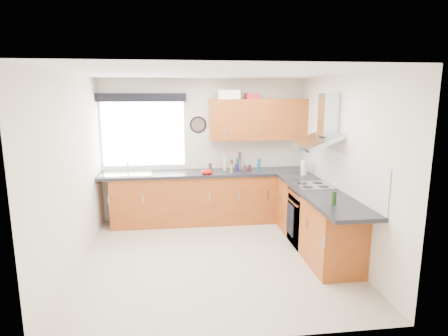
{
  "coord_description": "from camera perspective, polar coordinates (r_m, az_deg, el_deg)",
  "views": [
    {
      "loc": [
        -0.46,
        -4.84,
        2.25
      ],
      "look_at": [
        0.25,
        0.85,
        1.1
      ],
      "focal_mm": 30.0,
      "sensor_mm": 36.0,
      "label": 1
    }
  ],
  "objects": [
    {
      "name": "jar_9",
      "position": [
        6.54,
        3.18,
        -0.09
      ],
      "size": [
        0.06,
        0.06,
        0.09
      ],
      "primitive_type": "cylinder",
      "color": "#521D23",
      "rests_on": "worktop_back"
    },
    {
      "name": "hob_plate",
      "position": [
        5.66,
        13.38,
        -2.59
      ],
      "size": [
        0.52,
        0.52,
        0.01
      ],
      "primitive_type": "cube",
      "color": "#B3BEC7",
      "rests_on": "worktop_right"
    },
    {
      "name": "wall_back",
      "position": [
        6.73,
        -3.12,
        2.77
      ],
      "size": [
        3.6,
        0.02,
        2.5
      ],
      "primitive_type": "cube",
      "color": "silver",
      "rests_on": "ground_plane"
    },
    {
      "name": "jar_0",
      "position": [
        6.53,
        5.32,
        0.44
      ],
      "size": [
        0.06,
        0.06,
        0.22
      ],
      "primitive_type": "cylinder",
      "color": "navy",
      "rests_on": "worktop_back"
    },
    {
      "name": "jar_6",
      "position": [
        6.59,
        2.07,
        0.57
      ],
      "size": [
        0.05,
        0.05,
        0.22
      ],
      "primitive_type": "cylinder",
      "color": "navy",
      "rests_on": "worktop_back"
    },
    {
      "name": "oven",
      "position": [
        5.79,
        13.16,
        -7.32
      ],
      "size": [
        0.56,
        0.58,
        0.85
      ],
      "primitive_type": "cube",
      "color": "black",
      "rests_on": "ground_plane"
    },
    {
      "name": "utensil_pot",
      "position": [
        6.75,
        2.41,
        0.43
      ],
      "size": [
        0.12,
        0.12,
        0.13
      ],
      "primitive_type": "cylinder",
      "rotation": [
        0.0,
        0.0,
        -0.33
      ],
      "color": "gray",
      "rests_on": "worktop_back"
    },
    {
      "name": "kitchen_roll",
      "position": [
        6.36,
        12.11,
        0.02
      ],
      "size": [
        0.12,
        0.12,
        0.24
      ],
      "primitive_type": "cylinder",
      "rotation": [
        0.0,
        0.0,
        -0.15
      ],
      "color": "white",
      "rests_on": "worktop_right"
    },
    {
      "name": "tomato_cluster",
      "position": [
        6.29,
        -2.62,
        -0.62
      ],
      "size": [
        0.2,
        0.2,
        0.07
      ],
      "primitive_type": null,
      "rotation": [
        0.0,
        0.0,
        -0.3
      ],
      "color": "#C40B07",
      "rests_on": "worktop_back"
    },
    {
      "name": "casserole",
      "position": [
        6.48,
        0.89,
        11.13
      ],
      "size": [
        0.41,
        0.33,
        0.15
      ],
      "primitive_type": "cube",
      "rotation": [
        0.0,
        0.0,
        -0.2
      ],
      "color": "white",
      "rests_on": "upper_cabinets"
    },
    {
      "name": "sink",
      "position": [
        6.53,
        -14.62,
        -0.52
      ],
      "size": [
        0.84,
        0.46,
        0.1
      ],
      "primitive_type": null,
      "color": "#B3BEC7",
      "rests_on": "worktop_back"
    },
    {
      "name": "ceiling",
      "position": [
        4.87,
        -1.74,
        14.29
      ],
      "size": [
        3.6,
        3.6,
        0.02
      ],
      "primitive_type": "cube",
      "color": "white",
      "rests_on": "wall_back"
    },
    {
      "name": "wall_left",
      "position": [
        5.12,
        -22.13,
        -0.76
      ],
      "size": [
        0.02,
        3.6,
        2.5
      ],
      "primitive_type": "cube",
      "color": "silver",
      "rests_on": "ground_plane"
    },
    {
      "name": "jar_5",
      "position": [
        6.56,
        1.17,
        0.41
      ],
      "size": [
        0.05,
        0.05,
        0.19
      ],
      "primitive_type": "cylinder",
      "color": "#5F1914",
      "rests_on": "worktop_back"
    },
    {
      "name": "window",
      "position": [
        6.69,
        -12.18,
        5.08
      ],
      "size": [
        1.4,
        0.02,
        1.1
      ],
      "primitive_type": "cube",
      "color": "white",
      "rests_on": "wall_back"
    },
    {
      "name": "worktop_back",
      "position": [
        6.5,
        -2.9,
        -0.8
      ],
      "size": [
        3.6,
        0.62,
        0.05
      ],
      "primitive_type": "cube",
      "color": "black",
      "rests_on": "base_cab_back"
    },
    {
      "name": "base_cab_corner",
      "position": [
        6.88,
        9.73,
        -4.17
      ],
      "size": [
        0.6,
        0.6,
        0.86
      ],
      "primitive_type": "cube",
      "color": "brown",
      "rests_on": "ground_plane"
    },
    {
      "name": "window_blind",
      "position": [
        6.57,
        -12.48,
        10.46
      ],
      "size": [
        1.5,
        0.18,
        0.14
      ],
      "primitive_type": "cube",
      "color": "black",
      "rests_on": "wall_back"
    },
    {
      "name": "jar_8",
      "position": [
        6.55,
        -2.13,
        0.13
      ],
      "size": [
        0.07,
        0.07,
        0.14
      ],
      "primitive_type": "cylinder",
      "color": "#413424",
      "rests_on": "worktop_back"
    },
    {
      "name": "wall_clock",
      "position": [
        6.65,
        -3.97,
        6.58
      ],
      "size": [
        0.3,
        0.04,
        0.3
      ],
      "primitive_type": "cylinder",
      "rotation": [
        1.57,
        0.0,
        0.0
      ],
      "color": "black",
      "rests_on": "wall_back"
    },
    {
      "name": "jar_4",
      "position": [
        6.61,
        0.16,
        0.76
      ],
      "size": [
        0.07,
        0.07,
        0.25
      ],
      "primitive_type": "cylinder",
      "color": "#BEB8A2",
      "rests_on": "worktop_back"
    },
    {
      "name": "storage_box",
      "position": [
        6.56,
        4.31,
        10.89
      ],
      "size": [
        0.25,
        0.22,
        0.1
      ],
      "primitive_type": "cube",
      "rotation": [
        0.0,
        0.0,
        0.14
      ],
      "color": "#B1252A",
      "rests_on": "upper_cabinets"
    },
    {
      "name": "jar_3",
      "position": [
        6.56,
        1.89,
        0.07
      ],
      "size": [
        0.07,
        0.07,
        0.12
      ],
      "primitive_type": "cylinder",
      "color": "navy",
      "rests_on": "worktop_back"
    },
    {
      "name": "base_cab_right",
      "position": [
        5.66,
        13.78,
        -7.74
      ],
      "size": [
        0.58,
        2.1,
        0.86
      ],
      "primitive_type": "cube",
      "color": "brown",
      "rests_on": "ground_plane"
    },
    {
      "name": "washing_machine",
      "position": [
        6.65,
        -11.53,
        -5.21
      ],
      "size": [
        0.54,
        0.52,
        0.76
      ],
      "primitive_type": "cube",
      "rotation": [
        0.0,
        0.0,
        0.04
      ],
      "color": "white",
      "rests_on": "ground_plane"
    },
    {
      "name": "wall_right",
      "position": [
        5.43,
        17.6,
        0.21
      ],
      "size": [
        0.02,
        3.6,
        2.5
      ],
      "primitive_type": "cube",
      "color": "silver",
      "rests_on": "ground_plane"
    },
    {
      "name": "bottle_0",
      "position": [
        4.76,
        16.41,
        -4.4
      ],
      "size": [
        0.06,
        0.06,
        0.17
      ],
      "primitive_type": "cylinder",
      "color": "#193513",
      "rests_on": "worktop_right"
    },
    {
      "name": "extractor_hood",
      "position": [
        5.56,
        14.75,
        6.02
      ],
      "size": [
        0.52,
        0.78,
        0.66
      ],
      "primitive_type": null,
      "color": "#B3BEC7",
      "rests_on": "wall_right"
    },
    {
      "name": "jar_10",
      "position": [
        6.53,
        3.94,
        -0.0
      ],
      "size": [
        0.06,
        0.06,
        0.12
      ],
      "primitive_type": "cylinder",
      "color": "#42171D",
      "rests_on": "worktop_back"
    },
    {
      "name": "worktop_right",
      "position": [
        5.4,
        14.47,
        -3.67
      ],
      "size": [
        0.62,
        2.42,
        0.05
      ],
      "primitive_type": "cube",
      "color": "black",
      "rests_on": "base_cab_right"
    },
    {
      "name": "jar_7",
      "position": [
        6.7,
        2.94,
        0.62
      ],
      "size": [
        0.05,
        0.05,
        0.19
      ],
      "primitive_type": "cylinder",
      "color": "#A79A8F",
      "rests_on": "worktop_back"
    },
    {
      "name": "wall_front",
      "position": [
        3.23,
        1.42,
        -6.64
      ],
      "size": [
        3.6,
        0.02,
        2.5
      ],
      "primitive_type": "cube",
      "color": "silver",
      "rests_on": "ground_plane"
    },
    {
      "name": "base_cab_back",
      "position": [
        6.61,
        -3.73,
        -4.66
      ],
      "size": [
        3.0,
        0.58,
        0.86
      ],
      "primitive_type": "cube",
      "color": "brown",
      "rests_on": "ground_plane"
    },
    {
      "name": "upper_cabinets",
      "position": [
        6.63,
        5.22,
        7.4
      ],
      "size": [
        1.7,
        0.35,
        0.7
      ],
      "primitive_type": "cube",
      "color": "brown",
      "rests_on": "wall_back"
    },
    {
      "name": "splashback",
      "position": [
        5.71,
        16.23,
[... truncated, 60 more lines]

